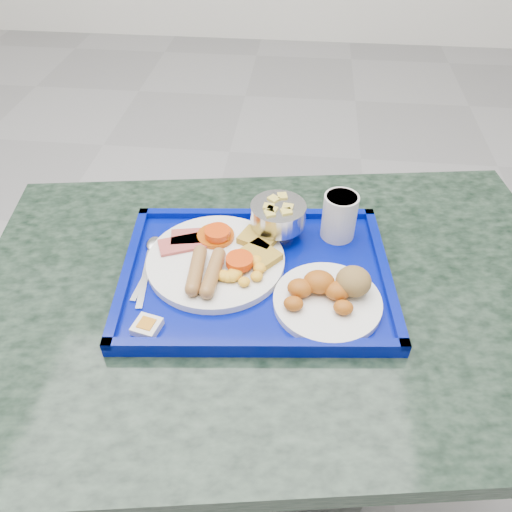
{
  "coord_description": "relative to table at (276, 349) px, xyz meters",
  "views": [
    {
      "loc": [
        0.37,
        -0.89,
        1.32
      ],
      "look_at": [
        0.3,
        -0.25,
        0.73
      ],
      "focal_mm": 35.0,
      "sensor_mm": 36.0,
      "label": 1
    }
  ],
  "objects": [
    {
      "name": "bread_plate",
      "position": [
        0.09,
        -0.04,
        0.21
      ],
      "size": [
        0.18,
        0.18,
        0.06
      ],
      "rotation": [
        0.0,
        0.0,
        0.23
      ],
      "color": "white",
      "rests_on": "tray"
    },
    {
      "name": "main_plate",
      "position": [
        -0.11,
        0.04,
        0.2
      ],
      "size": [
        0.25,
        0.25,
        0.04
      ],
      "rotation": [
        0.0,
        0.0,
        -0.11
      ],
      "color": "white",
      "rests_on": "tray"
    },
    {
      "name": "spoon",
      "position": [
        -0.24,
        0.05,
        0.19
      ],
      "size": [
        0.04,
        0.17,
        0.01
      ],
      "rotation": [
        0.0,
        0.0,
        -0.1
      ],
      "color": "#B8B8BB",
      "rests_on": "tray"
    },
    {
      "name": "table",
      "position": [
        0.0,
        0.0,
        0.0
      ],
      "size": [
        1.19,
        0.89,
        0.68
      ],
      "rotation": [
        0.0,
        0.0,
        0.16
      ],
      "color": "slate",
      "rests_on": "floor"
    },
    {
      "name": "floor",
      "position": [
        -0.35,
        0.27,
        -0.5
      ],
      "size": [
        6.0,
        6.0,
        0.0
      ],
      "primitive_type": "plane",
      "color": "gray",
      "rests_on": "ground"
    },
    {
      "name": "knife",
      "position": [
        -0.24,
        -0.01,
        0.19
      ],
      "size": [
        0.03,
        0.16,
        0.0
      ],
      "primitive_type": "cube",
      "rotation": [
        0.0,
        0.0,
        0.13
      ],
      "color": "#B8B8BB",
      "rests_on": "tray"
    },
    {
      "name": "jam_packet",
      "position": [
        -0.2,
        -0.13,
        0.2
      ],
      "size": [
        0.05,
        0.05,
        0.02
      ],
      "rotation": [
        0.0,
        0.0,
        -0.23
      ],
      "color": "silver",
      "rests_on": "tray"
    },
    {
      "name": "fruit_bowl",
      "position": [
        -0.01,
        0.13,
        0.24
      ],
      "size": [
        0.11,
        0.11,
        0.07
      ],
      "color": "#B8B8BB",
      "rests_on": "tray"
    },
    {
      "name": "juice_cup",
      "position": [
        0.1,
        0.14,
        0.24
      ],
      "size": [
        0.07,
        0.07,
        0.09
      ],
      "color": "silver",
      "rests_on": "tray"
    },
    {
      "name": "tray",
      "position": [
        -0.04,
        0.02,
        0.18
      ],
      "size": [
        0.51,
        0.39,
        0.03
      ],
      "rotation": [
        0.0,
        0.0,
        0.1
      ],
      "color": "#030E89",
      "rests_on": "table"
    }
  ]
}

